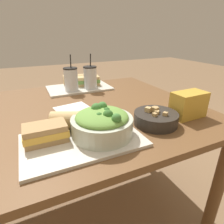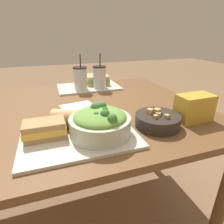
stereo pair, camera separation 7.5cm
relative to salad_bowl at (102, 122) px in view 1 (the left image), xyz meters
The scene contains 14 objects.
ground_plane 0.83m from the salad_bowl, 105.69° to the left, with size 12.00×12.00×0.00m, color #846647.
dining_table 0.35m from the salad_bowl, 105.69° to the left, with size 1.41×1.05×0.70m.
tray_near 0.09m from the salad_bowl, behind, with size 0.43×0.27×0.01m.
tray_far 0.69m from the salad_bowl, 81.56° to the left, with size 0.43×0.27×0.01m.
salad_bowl is the anchor object (origin of this frame).
soup_bowl 0.25m from the salad_bowl, ahead, with size 0.19×0.19×0.08m.
sandwich_near 0.20m from the salad_bowl, 168.34° to the left, with size 0.15×0.09×0.06m.
baguette_near 0.12m from the salad_bowl, 132.68° to the left, with size 0.19×0.14×0.07m.
sandwich_far 0.73m from the salad_bowl, 75.89° to the left, with size 0.17×0.12×0.06m.
baguette_far 0.78m from the salad_bowl, 82.98° to the left, with size 0.17×0.10×0.07m.
drink_cup_dark 0.62m from the salad_bowl, 86.69° to the left, with size 0.09×0.09×0.23m.
drink_cup_red 0.64m from the salad_bowl, 74.97° to the left, with size 0.09×0.09×0.23m.
chip_bag 0.43m from the salad_bowl, ahead, with size 0.16×0.09×0.12m.
napkin_folded 0.35m from the salad_bowl, 95.85° to the left, with size 0.19×0.14×0.00m.
Camera 1 is at (-0.14, -0.89, 1.07)m, focal length 30.00 mm.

